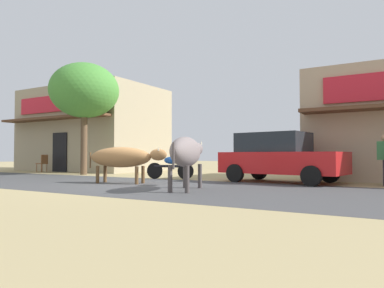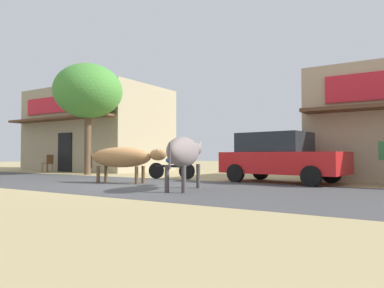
# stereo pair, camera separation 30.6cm
# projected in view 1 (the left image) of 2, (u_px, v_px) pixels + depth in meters

# --- Properties ---
(ground) EXTENTS (80.00, 80.00, 0.00)m
(ground) POSITION_uv_depth(u_px,v_px,m) (133.00, 185.00, 10.71)
(ground) COLOR tan
(asphalt_road) EXTENTS (72.00, 5.35, 0.00)m
(asphalt_road) POSITION_uv_depth(u_px,v_px,m) (133.00, 185.00, 10.71)
(asphalt_road) COLOR #434345
(asphalt_road) RESTS_ON ground
(storefront_left_cafe) EXTENTS (7.96, 5.87, 4.75)m
(storefront_left_cafe) POSITION_uv_depth(u_px,v_px,m) (93.00, 130.00, 21.39)
(storefront_left_cafe) COLOR tan
(storefront_left_cafe) RESTS_ON ground
(roadside_tree) EXTENTS (3.16, 3.16, 5.15)m
(roadside_tree) POSITION_uv_depth(u_px,v_px,m) (84.00, 91.00, 16.52)
(roadside_tree) COLOR brown
(roadside_tree) RESTS_ON ground
(parked_hatchback_car) EXTENTS (4.13, 2.27, 1.64)m
(parked_hatchback_car) POSITION_uv_depth(u_px,v_px,m) (279.00, 157.00, 11.81)
(parked_hatchback_car) COLOR red
(parked_hatchback_car) RESTS_ON ground
(parked_motorcycle) EXTENTS (1.81, 0.53, 1.05)m
(parked_motorcycle) POSITION_uv_depth(u_px,v_px,m) (171.00, 167.00, 13.43)
(parked_motorcycle) COLOR black
(parked_motorcycle) RESTS_ON ground
(cow_near_brown) EXTENTS (2.70, 1.08, 1.16)m
(cow_near_brown) POSITION_uv_depth(u_px,v_px,m) (123.00, 158.00, 11.40)
(cow_near_brown) COLOR #9C6C3F
(cow_near_brown) RESTS_ON ground
(cow_far_dark) EXTENTS (1.14, 2.58, 1.37)m
(cow_far_dark) POSITION_uv_depth(u_px,v_px,m) (187.00, 152.00, 9.24)
(cow_far_dark) COLOR slate
(cow_far_dark) RESTS_ON ground
(cafe_chair_near_tree) EXTENTS (0.48, 0.48, 0.92)m
(cafe_chair_near_tree) POSITION_uv_depth(u_px,v_px,m) (43.00, 162.00, 18.95)
(cafe_chair_near_tree) COLOR brown
(cafe_chair_near_tree) RESTS_ON ground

